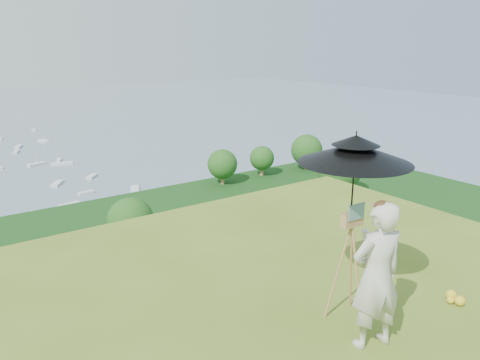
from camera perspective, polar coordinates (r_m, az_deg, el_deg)
painter at (r=5.51m, az=16.30°, el=-11.16°), size 0.72×0.56×1.76m
field_easel at (r=6.03m, az=13.17°, el=-9.63°), size 0.62×0.62×1.54m
sun_umbrella at (r=5.68m, az=13.66°, el=0.20°), size 1.43×1.43×1.13m
painter_cap at (r=5.20m, az=17.01°, el=-3.00°), size 0.23×0.26×0.10m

